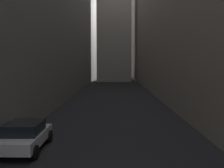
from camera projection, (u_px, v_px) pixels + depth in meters
name	position (u px, v px, depth m)	size (l,w,h in m)	color
ground_plane	(114.00, 92.00, 42.69)	(264.00, 264.00, 0.00)	black
building_block_left	(35.00, 16.00, 43.89)	(14.37, 108.00, 24.14)	slate
building_block_right	(180.00, 10.00, 43.63)	(10.15, 108.00, 25.80)	gray
parked_car_left_third	(25.00, 135.00, 13.70)	(2.00, 4.10, 1.44)	silver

